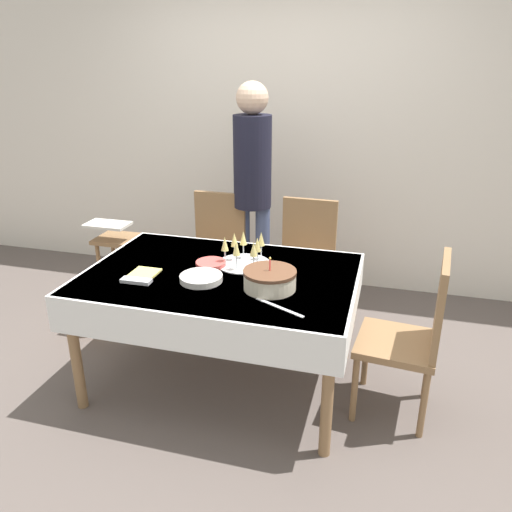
{
  "coord_description": "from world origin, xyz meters",
  "views": [
    {
      "loc": [
        0.9,
        -2.48,
        1.87
      ],
      "look_at": [
        0.21,
        0.02,
        0.85
      ],
      "focal_mm": 35.0,
      "sensor_mm": 36.0,
      "label": 1
    }
  ],
  "objects": [
    {
      "name": "dining_chair_far_right",
      "position": [
        0.35,
        0.85,
        0.52
      ],
      "size": [
        0.44,
        0.44,
        0.95
      ],
      "color": "olive",
      "rests_on": "ground_plane"
    },
    {
      "name": "wall_back",
      "position": [
        0.0,
        1.7,
        1.35
      ],
      "size": [
        8.0,
        0.05,
        2.7
      ],
      "color": "silver",
      "rests_on": "ground_plane"
    },
    {
      "name": "dining_chair_far_left",
      "position": [
        -0.34,
        0.85,
        0.52
      ],
      "size": [
        0.42,
        0.42,
        0.95
      ],
      "color": "olive",
      "rests_on": "ground_plane"
    },
    {
      "name": "ground_plane",
      "position": [
        0.0,
        0.0,
        0.0
      ],
      "size": [
        12.0,
        12.0,
        0.0
      ],
      "primitive_type": "plane",
      "color": "#564C47"
    },
    {
      "name": "high_chair",
      "position": [
        -1.17,
        0.8,
        0.48
      ],
      "size": [
        0.33,
        0.35,
        0.71
      ],
      "color": "olive",
      "rests_on": "ground_plane"
    },
    {
      "name": "fork_pile",
      "position": [
        -0.4,
        -0.25,
        0.74
      ],
      "size": [
        0.17,
        0.06,
        0.02
      ],
      "color": "silver",
      "rests_on": "dining_table"
    },
    {
      "name": "plate_stack_main",
      "position": [
        -0.06,
        -0.14,
        0.75
      ],
      "size": [
        0.24,
        0.24,
        0.03
      ],
      "color": "silver",
      "rests_on": "dining_table"
    },
    {
      "name": "dining_table",
      "position": [
        0.0,
        0.0,
        0.63
      ],
      "size": [
        1.55,
        1.07,
        0.73
      ],
      "color": "white",
      "rests_on": "ground_plane"
    },
    {
      "name": "person_standing",
      "position": [
        -0.1,
        1.01,
        1.06
      ],
      "size": [
        0.28,
        0.28,
        1.74
      ],
      "color": "#3F4C72",
      "rests_on": "ground_plane"
    },
    {
      "name": "napkin_pile",
      "position": [
        -0.41,
        -0.13,
        0.74
      ],
      "size": [
        0.15,
        0.15,
        0.01
      ],
      "color": "#E0D166",
      "rests_on": "dining_table"
    },
    {
      "name": "birthday_cake",
      "position": [
        0.32,
        -0.13,
        0.79
      ],
      "size": [
        0.28,
        0.28,
        0.18
      ],
      "color": "beige",
      "rests_on": "dining_table"
    },
    {
      "name": "dining_chair_right_end",
      "position": [
        1.1,
        -0.01,
        0.52
      ],
      "size": [
        0.46,
        0.46,
        0.95
      ],
      "color": "olive",
      "rests_on": "ground_plane"
    },
    {
      "name": "gift_bag",
      "position": [
        -1.15,
        0.3,
        0.15
      ],
      "size": [
        0.18,
        0.11,
        0.3
      ],
      "color": "orange",
      "rests_on": "ground_plane"
    },
    {
      "name": "plate_stack_dessert",
      "position": [
        -0.09,
        0.08,
        0.75
      ],
      "size": [
        0.18,
        0.18,
        0.03
      ],
      "color": "#CC4C47",
      "rests_on": "dining_table"
    },
    {
      "name": "champagne_tray",
      "position": [
        0.1,
        0.16,
        0.82
      ],
      "size": [
        0.33,
        0.33,
        0.18
      ],
      "color": "silver",
      "rests_on": "dining_table"
    },
    {
      "name": "cake_knife",
      "position": [
        0.43,
        -0.33,
        0.73
      ],
      "size": [
        0.28,
        0.15,
        0.0
      ],
      "color": "silver",
      "rests_on": "dining_table"
    }
  ]
}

